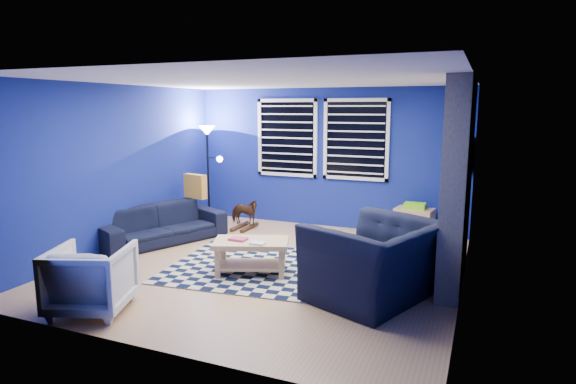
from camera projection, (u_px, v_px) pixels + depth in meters
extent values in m
plane|color=tan|center=(268.00, 266.00, 6.61)|extent=(5.00, 5.00, 0.00)
plane|color=white|center=(267.00, 80.00, 6.18)|extent=(5.00, 5.00, 0.00)
plane|color=navy|center=(326.00, 158.00, 8.67)|extent=(5.00, 0.00, 5.00)
plane|color=navy|center=(119.00, 167.00, 7.34)|extent=(0.00, 5.00, 5.00)
plane|color=navy|center=(468.00, 188.00, 5.45)|extent=(0.00, 5.00, 5.00)
cube|color=gray|center=(458.00, 181.00, 5.95)|extent=(0.26, 2.00, 2.50)
cube|color=black|center=(442.00, 250.00, 6.16)|extent=(0.04, 0.70, 0.60)
cube|color=gray|center=(431.00, 272.00, 6.26)|extent=(0.50, 1.20, 0.08)
cube|color=black|center=(287.00, 138.00, 8.87)|extent=(1.05, 0.02, 1.30)
cube|color=white|center=(287.00, 100.00, 8.74)|extent=(1.17, 0.05, 0.06)
cube|color=white|center=(287.00, 174.00, 8.98)|extent=(1.17, 0.05, 0.06)
cube|color=black|center=(356.00, 140.00, 8.38)|extent=(1.05, 0.02, 1.30)
cube|color=white|center=(357.00, 100.00, 8.25)|extent=(1.17, 0.05, 0.06)
cube|color=white|center=(355.00, 178.00, 8.49)|extent=(1.17, 0.05, 0.06)
cube|color=black|center=(470.00, 158.00, 7.26)|extent=(0.06, 1.00, 0.58)
cube|color=black|center=(468.00, 158.00, 7.27)|extent=(0.01, 0.92, 0.50)
cube|color=black|center=(264.00, 268.00, 6.52)|extent=(2.69, 2.24, 0.02)
imported|color=black|center=(161.00, 224.00, 7.74)|extent=(2.21, 1.57, 0.60)
imported|color=black|center=(375.00, 261.00, 5.40)|extent=(1.72, 1.62, 0.89)
imported|color=gray|center=(91.00, 279.00, 5.10)|extent=(0.99, 1.01, 0.72)
imported|color=#482717|center=(244.00, 212.00, 8.60)|extent=(0.26, 0.57, 0.48)
cube|color=tan|center=(251.00, 243.00, 6.22)|extent=(1.09, 0.85, 0.06)
cube|color=tan|center=(251.00, 265.00, 6.28)|extent=(0.98, 0.74, 0.03)
cube|color=#B7344E|center=(238.00, 239.00, 6.23)|extent=(0.26, 0.23, 0.03)
cube|color=silver|center=(258.00, 243.00, 6.04)|extent=(0.21, 0.18, 0.03)
cube|color=tan|center=(216.00, 260.00, 6.22)|extent=(0.08, 0.08, 0.38)
cube|color=tan|center=(273.00, 268.00, 5.92)|extent=(0.08, 0.08, 0.38)
cube|color=tan|center=(232.00, 251.00, 6.61)|extent=(0.08, 0.08, 0.38)
cube|color=tan|center=(286.00, 258.00, 6.30)|extent=(0.08, 0.08, 0.38)
cube|color=tan|center=(414.00, 223.00, 8.00)|extent=(0.66, 0.48, 0.50)
cube|color=black|center=(414.00, 223.00, 8.00)|extent=(0.57, 0.43, 0.40)
cube|color=#82F01C|center=(415.00, 206.00, 7.95)|extent=(0.37, 0.30, 0.09)
cylinder|color=black|center=(210.00, 221.00, 9.21)|extent=(0.23, 0.23, 0.03)
cylinder|color=black|center=(208.00, 177.00, 9.06)|extent=(0.03, 0.03, 1.69)
cone|color=white|center=(207.00, 131.00, 8.91)|extent=(0.30, 0.30, 0.17)
sphere|color=white|center=(220.00, 159.00, 8.85)|extent=(0.11, 0.11, 0.11)
cube|color=gold|center=(195.00, 186.00, 8.31)|extent=(0.46, 0.23, 0.42)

